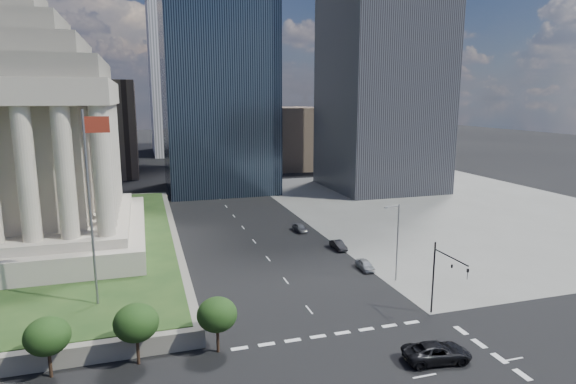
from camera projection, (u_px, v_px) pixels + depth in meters
name	position (u px, v px, depth m)	size (l,w,h in m)	color
ground	(210.00, 186.00, 128.15)	(500.00, 500.00, 0.00)	black
sidewalk_ne	(449.00, 206.00, 103.72)	(68.00, 90.00, 0.03)	slate
war_memorial	(7.00, 110.00, 65.52)	(34.00, 34.00, 39.00)	#ABA190
flagpole	(91.00, 198.00, 48.04)	(2.52, 0.24, 20.00)	slate
midrise_glass	(217.00, 69.00, 118.29)	(26.00, 26.00, 60.00)	black
building_filler_ne	(291.00, 137.00, 163.55)	(20.00, 30.00, 20.00)	brown
building_filler_nw	(95.00, 128.00, 145.08)	(24.00, 30.00, 28.00)	brown
traffic_signal_ne	(444.00, 272.00, 49.67)	(0.30, 5.74, 8.00)	black
street_lamp_north	(396.00, 238.00, 60.44)	(2.13, 0.22, 10.00)	slate
pickup_truck	(437.00, 352.00, 42.53)	(6.06, 2.80, 1.68)	black
parked_sedan_near	(365.00, 265.00, 65.33)	(1.60, 3.98, 1.36)	gray
parked_sedan_mid	(338.00, 245.00, 74.16)	(3.97, 1.39, 1.31)	black
parked_sedan_far	(300.00, 228.00, 84.06)	(4.12, 1.66, 1.40)	#57595F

